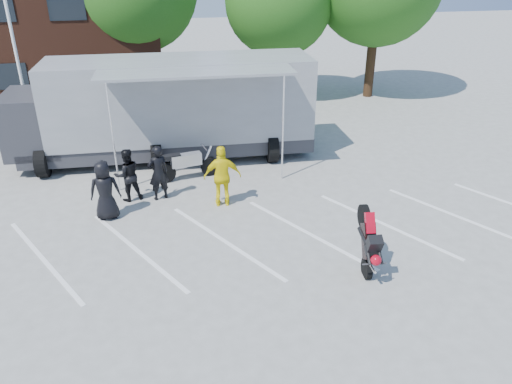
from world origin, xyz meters
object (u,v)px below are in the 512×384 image
object	(u,v)px
flagpole	(16,17)
stunt_bike_rider	(360,263)
spectator_leather_a	(105,190)
parked_motorcycle	(189,179)
spectator_leather_b	(158,173)
spectator_hivis	(222,176)
tree_mid	(279,1)
transporter_truck	(172,156)
spectator_leather_c	(127,175)

from	to	relation	value
flagpole	stunt_bike_rider	size ratio (longest dim) A/B	4.31
flagpole	spectator_leather_a	world-z (taller)	flagpole
parked_motorcycle	spectator_leather_b	world-z (taller)	spectator_leather_b
flagpole	spectator_hivis	size ratio (longest dim) A/B	4.04
stunt_bike_rider	spectator_hivis	size ratio (longest dim) A/B	0.94
spectator_hivis	tree_mid	bearing A→B (deg)	-107.26
spectator_leather_a	spectator_hivis	distance (m)	3.53
spectator_leather_a	transporter_truck	bearing A→B (deg)	-117.70
stunt_bike_rider	spectator_leather_b	xyz separation A→B (m)	(-5.00, 4.76, 0.91)
tree_mid	spectator_hivis	size ratio (longest dim) A/B	3.88
tree_mid	spectator_leather_a	world-z (taller)	tree_mid
tree_mid	parked_motorcycle	distance (m)	12.11
stunt_bike_rider	spectator_leather_c	distance (m)	7.76
transporter_truck	stunt_bike_rider	world-z (taller)	transporter_truck
tree_mid	spectator_hivis	distance (m)	13.25
transporter_truck	parked_motorcycle	bearing A→B (deg)	-76.09
tree_mid	parked_motorcycle	size ratio (longest dim) A/B	3.27
tree_mid	spectator_leather_c	bearing A→B (deg)	-124.50
tree_mid	parked_motorcycle	world-z (taller)	tree_mid
spectator_leather_b	spectator_hivis	distance (m)	2.12
transporter_truck	spectator_leather_b	bearing A→B (deg)	-96.92
spectator_leather_c	stunt_bike_rider	bearing A→B (deg)	124.54
parked_motorcycle	stunt_bike_rider	world-z (taller)	stunt_bike_rider
flagpole	spectator_leather_c	bearing A→B (deg)	-57.13
transporter_truck	spectator_leather_b	world-z (taller)	transporter_truck
stunt_bike_rider	spectator_leather_b	world-z (taller)	spectator_leather_b
spectator_leather_c	spectator_hivis	distance (m)	3.07
stunt_bike_rider	spectator_leather_a	size ratio (longest dim) A/B	1.01
flagpole	spectator_leather_a	distance (m)	8.71
parked_motorcycle	spectator_leather_b	size ratio (longest dim) A/B	1.28
stunt_bike_rider	spectator_hivis	world-z (taller)	spectator_hivis
stunt_bike_rider	spectator_leather_c	size ratio (longest dim) A/B	1.06
parked_motorcycle	spectator_hivis	distance (m)	2.58
flagpole	spectator_leather_a	xyz separation A→B (m)	(3.18, -6.97, -4.13)
flagpole	stunt_bike_rider	bearing A→B (deg)	-47.78
tree_mid	stunt_bike_rider	bearing A→B (deg)	-95.43
stunt_bike_rider	spectator_hivis	bearing A→B (deg)	133.35
flagpole	spectator_leather_c	xyz separation A→B (m)	(3.78, -5.85, -4.18)
transporter_truck	spectator_leather_a	distance (m)	5.14
stunt_bike_rider	spectator_leather_a	world-z (taller)	spectator_leather_a
tree_mid	stunt_bike_rider	world-z (taller)	tree_mid
flagpole	transporter_truck	bearing A→B (deg)	-24.22
spectator_hivis	spectator_leather_a	bearing A→B (deg)	6.60
spectator_leather_b	spectator_leather_c	distance (m)	0.98
transporter_truck	tree_mid	bearing A→B (deg)	52.35
transporter_truck	parked_motorcycle	world-z (taller)	transporter_truck
stunt_bike_rider	spectator_leather_a	xyz separation A→B (m)	(-6.57, 3.77, 0.92)
stunt_bike_rider	spectator_hivis	xyz separation A→B (m)	(-3.04, 3.94, 0.99)
tree_mid	spectator_leather_c	world-z (taller)	tree_mid
flagpole	transporter_truck	xyz separation A→B (m)	(5.28, -2.37, -5.05)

